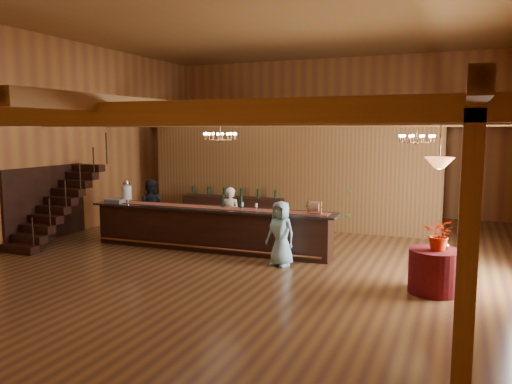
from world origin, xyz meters
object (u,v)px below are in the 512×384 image
at_px(tasting_bar, 210,228).
at_px(chandelier_right, 417,138).
at_px(round_table, 434,271).
at_px(floor_plant, 352,210).
at_px(raffle_drum, 314,207).
at_px(guest, 281,233).
at_px(beverage_dispenser, 127,191).
at_px(bartender, 230,216).
at_px(backbar_shelf, 233,211).
at_px(staff_second, 151,208).
at_px(chandelier_left, 220,136).
at_px(pendant_lamp, 439,163).

relative_size(tasting_bar, chandelier_right, 8.04).
distance_m(round_table, floor_plant, 5.56).
bearing_deg(raffle_drum, guest, -127.13).
height_order(beverage_dispenser, chandelier_right, chandelier_right).
relative_size(bartender, guest, 1.05).
relative_size(raffle_drum, backbar_shelf, 0.11).
bearing_deg(staff_second, tasting_bar, 144.91).
bearing_deg(bartender, beverage_dispenser, 13.67).
bearing_deg(staff_second, bartender, 163.92).
relative_size(backbar_shelf, chandelier_left, 4.04).
relative_size(beverage_dispenser, backbar_shelf, 0.19).
distance_m(round_table, chandelier_left, 5.89).
distance_m(backbar_shelf, staff_second, 2.77).
bearing_deg(raffle_drum, round_table, -27.43).
bearing_deg(chandelier_right, chandelier_left, -164.26).
relative_size(chandelier_right, guest, 0.56).
bearing_deg(tasting_bar, beverage_dispenser, 178.78).
height_order(backbar_shelf, floor_plant, floor_plant).
height_order(tasting_bar, guest, guest).
relative_size(tasting_bar, round_table, 6.88).
relative_size(staff_second, floor_plant, 1.29).
relative_size(raffle_drum, chandelier_left, 0.43).
height_order(tasting_bar, chandelier_left, chandelier_left).
bearing_deg(chandelier_left, staff_second, 167.59).
height_order(beverage_dispenser, bartender, beverage_dispenser).
bearing_deg(raffle_drum, pendant_lamp, -27.43).
xyz_separation_m(staff_second, guest, (4.36, -1.43, -0.09)).
bearing_deg(floor_plant, staff_second, -150.62).
bearing_deg(pendant_lamp, raffle_drum, 152.57).
height_order(chandelier_left, floor_plant, chandelier_left).
distance_m(bartender, floor_plant, 3.83).
relative_size(round_table, guest, 0.65).
bearing_deg(pendant_lamp, chandelier_left, 163.18).
bearing_deg(floor_plant, chandelier_right, -47.85).
distance_m(tasting_bar, floor_plant, 4.55).
xyz_separation_m(tasting_bar, backbar_shelf, (-0.80, 3.07, -0.09)).
xyz_separation_m(beverage_dispenser, floor_plant, (5.27, 3.61, -0.73)).
height_order(backbar_shelf, bartender, bartender).
bearing_deg(tasting_bar, pendant_lamp, -16.08).
relative_size(pendant_lamp, staff_second, 0.56).
bearing_deg(pendant_lamp, beverage_dispenser, 170.33).
height_order(tasting_bar, backbar_shelf, tasting_bar).
height_order(raffle_drum, staff_second, staff_second).
relative_size(chandelier_right, bartender, 0.53).
bearing_deg(raffle_drum, chandelier_left, 176.27).
relative_size(raffle_drum, round_table, 0.36).
bearing_deg(floor_plant, raffle_drum, -92.28).
xyz_separation_m(pendant_lamp, floor_plant, (-2.55, 4.94, -1.77)).
bearing_deg(beverage_dispenser, backbar_shelf, 61.88).
bearing_deg(raffle_drum, backbar_shelf, 138.84).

